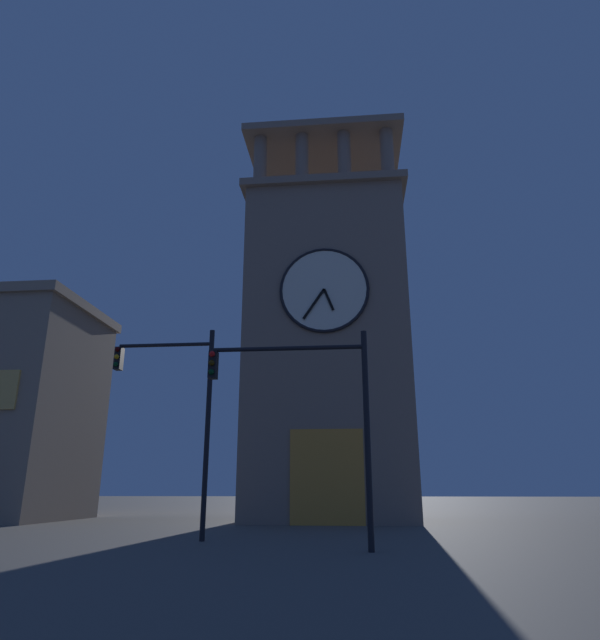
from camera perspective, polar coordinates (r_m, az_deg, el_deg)
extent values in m
plane|color=#56544F|center=(26.65, -4.41, -20.45)|extent=(200.00, 200.00, 0.00)
cube|color=gray|center=(29.08, 3.05, -3.99)|extent=(7.94, 7.95, 16.35)
cube|color=gray|center=(32.07, 2.81, 10.73)|extent=(8.54, 8.55, 0.40)
cylinder|color=gray|center=(30.09, 9.13, 16.74)|extent=(0.70, 0.70, 2.94)
cylinder|color=gray|center=(30.02, 4.66, 16.65)|extent=(0.70, 0.70, 2.94)
cylinder|color=gray|center=(30.10, 0.20, 16.47)|extent=(0.70, 0.70, 2.94)
cylinder|color=gray|center=(30.36, -4.20, 16.20)|extent=(0.70, 0.70, 2.94)
cylinder|color=gray|center=(35.88, 8.53, 10.69)|extent=(0.70, 0.70, 2.94)
cylinder|color=gray|center=(35.81, 4.87, 10.61)|extent=(0.70, 0.70, 2.94)
cylinder|color=gray|center=(35.89, 1.22, 10.48)|extent=(0.70, 0.70, 2.94)
cylinder|color=gray|center=(36.10, -2.40, 10.31)|extent=(0.70, 0.70, 2.94)
cube|color=gray|center=(33.77, 2.72, 15.73)|extent=(8.54, 8.55, 0.40)
cylinder|color=black|center=(34.57, 2.69, 17.71)|extent=(0.12, 0.12, 2.45)
cylinder|color=silver|center=(25.91, 2.56, 3.18)|extent=(4.14, 0.12, 4.14)
torus|color=black|center=(25.89, 2.56, 3.20)|extent=(4.30, 0.16, 4.30)
cube|color=black|center=(25.63, 3.03, 2.17)|extent=(0.53, 0.06, 1.10)
cube|color=black|center=(25.60, 1.46, 1.70)|extent=(1.09, 0.06, 1.52)
cube|color=orange|center=(24.38, 2.85, -16.07)|extent=(3.20, 0.24, 4.00)
cube|color=#E0B259|center=(28.04, -28.40, -6.44)|extent=(1.00, 0.12, 1.80)
cylinder|color=black|center=(14.34, 7.08, -11.92)|extent=(0.16, 0.16, 5.56)
cylinder|color=black|center=(14.84, -1.26, -3.00)|extent=(4.13, 0.12, 0.12)
cube|color=black|center=(15.12, -9.10, -4.71)|extent=(0.22, 0.30, 0.75)
sphere|color=red|center=(15.01, -9.22, -3.54)|extent=(0.16, 0.16, 0.16)
sphere|color=#392705|center=(14.96, -9.27, -4.47)|extent=(0.16, 0.16, 0.16)
sphere|color=#063316|center=(14.90, -9.31, -5.40)|extent=(0.16, 0.16, 0.16)
cylinder|color=black|center=(17.41, -9.70, -11.31)|extent=(0.16, 0.16, 6.43)
cylinder|color=black|center=(18.36, -13.94, -2.57)|extent=(3.10, 0.12, 0.12)
cube|color=black|center=(18.83, -18.50, -3.88)|extent=(0.22, 0.30, 0.75)
sphere|color=#360505|center=(18.73, -18.63, -2.93)|extent=(0.16, 0.16, 0.16)
sphere|color=orange|center=(18.68, -18.71, -3.67)|extent=(0.16, 0.16, 0.16)
sphere|color=#063316|center=(18.62, -18.78, -4.42)|extent=(0.16, 0.16, 0.16)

